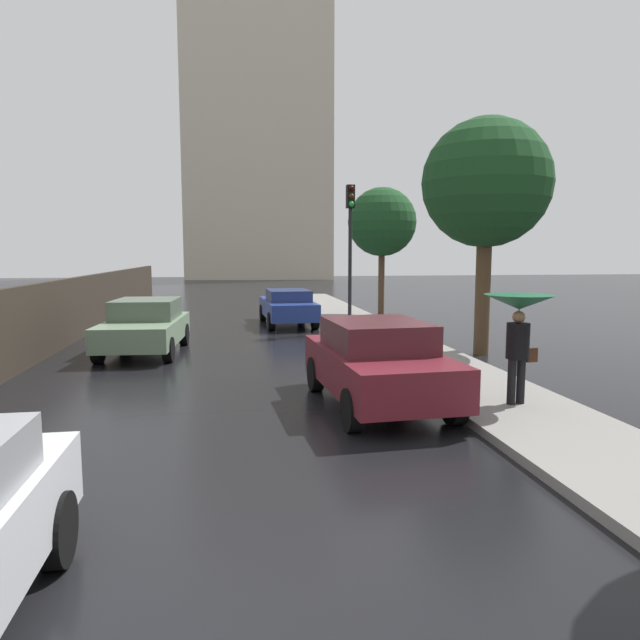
{
  "coord_description": "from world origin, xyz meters",
  "views": [
    {
      "loc": [
        0.45,
        -4.79,
        2.65
      ],
      "look_at": [
        2.41,
        7.83,
        1.15
      ],
      "focal_mm": 32.03,
      "sensor_mm": 36.0,
      "label": 1
    }
  ],
  "objects": [
    {
      "name": "ground",
      "position": [
        0.0,
        0.0,
        0.0
      ],
      "size": [
        120.0,
        120.0,
        0.0
      ],
      "primitive_type": "plane",
      "color": "black"
    },
    {
      "name": "car_maroon_mid_road",
      "position": [
        2.92,
        4.66,
        0.78
      ],
      "size": [
        2.06,
        4.06,
        1.49
      ],
      "rotation": [
        0.0,
        0.0,
        0.06
      ],
      "color": "maroon",
      "rests_on": "ground"
    },
    {
      "name": "car_blue_far_ahead",
      "position": [
        2.48,
        16.14,
        0.69
      ],
      "size": [
        1.9,
        4.53,
        1.32
      ],
      "rotation": [
        0.0,
        0.0,
        0.04
      ],
      "color": "navy",
      "rests_on": "ground"
    },
    {
      "name": "car_green_behind_camera",
      "position": [
        -1.84,
        10.77,
        0.73
      ],
      "size": [
        2.09,
        4.11,
        1.42
      ],
      "rotation": [
        0.0,
        0.0,
        3.08
      ],
      "color": "slate",
      "rests_on": "ground"
    },
    {
      "name": "pedestrian_with_umbrella_far",
      "position": [
        5.12,
        3.92,
        1.62
      ],
      "size": [
        1.14,
        1.14,
        1.83
      ],
      "rotation": [
        0.0,
        0.0,
        3.29
      ],
      "color": "black",
      "rests_on": "sidewalk_strip"
    },
    {
      "name": "traffic_light",
      "position": [
        4.35,
        13.84,
        3.39
      ],
      "size": [
        0.26,
        0.39,
        4.72
      ],
      "color": "black",
      "rests_on": "sidewalk_strip"
    },
    {
      "name": "street_tree_mid",
      "position": [
        6.93,
        9.23,
        4.39
      ],
      "size": [
        3.28,
        3.28,
        6.07
      ],
      "color": "#4C3823",
      "rests_on": "ground"
    },
    {
      "name": "street_tree_far",
      "position": [
        6.54,
        18.01,
        3.88
      ],
      "size": [
        2.78,
        2.78,
        5.3
      ],
      "color": "#4C3823",
      "rests_on": "ground"
    },
    {
      "name": "distant_tower",
      "position": [
        3.73,
        56.75,
        15.12
      ],
      "size": [
        15.71,
        11.84,
        33.62
      ],
      "color": "beige",
      "rests_on": "ground"
    }
  ]
}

